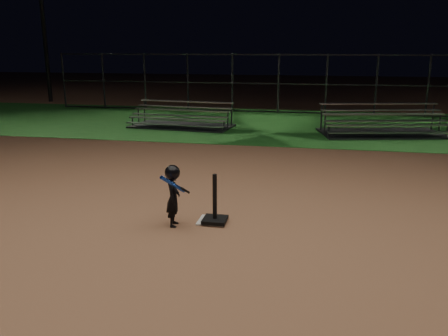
% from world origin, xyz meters
% --- Properties ---
extents(ground, '(80.00, 80.00, 0.00)m').
position_xyz_m(ground, '(0.00, 0.00, 0.00)').
color(ground, '#936142').
rests_on(ground, ground).
extents(grass_strip, '(60.00, 8.00, 0.01)m').
position_xyz_m(grass_strip, '(0.00, 10.00, 0.01)').
color(grass_strip, '#1A511A').
rests_on(grass_strip, ground).
extents(home_plate, '(0.45, 0.45, 0.02)m').
position_xyz_m(home_plate, '(0.00, 0.00, 0.01)').
color(home_plate, beige).
rests_on(home_plate, ground).
extents(batting_tee, '(0.38, 0.38, 0.80)m').
position_xyz_m(batting_tee, '(0.06, -0.06, 0.17)').
color(batting_tee, black).
rests_on(batting_tee, home_plate).
extents(child_batter, '(0.40, 0.56, 1.00)m').
position_xyz_m(child_batter, '(-0.57, -0.29, 0.53)').
color(child_batter, black).
rests_on(child_batter, ground).
extents(bleacher_left, '(3.70, 2.06, 0.87)m').
position_xyz_m(bleacher_left, '(-3.06, 8.73, 0.18)').
color(bleacher_left, '#BCBCC1').
rests_on(bleacher_left, ground).
extents(bleacher_right, '(4.24, 2.70, 0.96)m').
position_xyz_m(bleacher_right, '(3.76, 8.59, 0.20)').
color(bleacher_right, '#ABABAF').
rests_on(bleacher_right, ground).
extents(backstop_fence, '(20.08, 0.08, 2.50)m').
position_xyz_m(backstop_fence, '(0.00, 13.00, 1.25)').
color(backstop_fence, '#38383D').
rests_on(backstop_fence, ground).
extents(light_pole_left, '(0.90, 0.53, 8.30)m').
position_xyz_m(light_pole_left, '(-12.00, 14.94, 4.95)').
color(light_pole_left, '#2D2D30').
rests_on(light_pole_left, ground).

